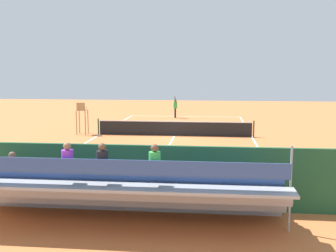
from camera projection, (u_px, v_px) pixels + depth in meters
The scene contains 12 objects.
ground_plane at pixel (174, 136), 26.78m from camera, with size 60.00×60.00×0.00m, color #C66B38.
court_line_markings at pixel (174, 136), 26.82m from camera, with size 10.10×22.20×0.01m.
tennis_net at pixel (174, 128), 26.71m from camera, with size 10.30×0.10×1.07m.
backdrop_wall at pixel (134, 176), 12.85m from camera, with size 18.00×0.16×2.00m, color #235633.
bleacher_stand at pixel (123, 190), 11.55m from camera, with size 9.06×2.40×2.48m.
umpire_chair at pixel (82, 115), 27.21m from camera, with size 0.67×0.67×2.14m.
courtside_bench at pixel (212, 186), 13.38m from camera, with size 1.80×0.40×0.93m.
equipment_bag at pixel (163, 196), 13.47m from camera, with size 0.90×0.36×0.36m, color #334C8C.
tennis_player at pixel (175, 106), 36.44m from camera, with size 0.43×0.55×1.93m.
tennis_racket at pixel (166, 117), 36.77m from camera, with size 0.34×0.58×0.03m.
tennis_ball_near at pixel (162, 119), 35.25m from camera, with size 0.07×0.07×0.07m, color #CCDB33.
tennis_ball_far at pixel (180, 122), 33.60m from camera, with size 0.07×0.07×0.07m, color #CCDB33.
Camera 1 is at (-2.37, 26.33, 4.35)m, focal length 43.72 mm.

